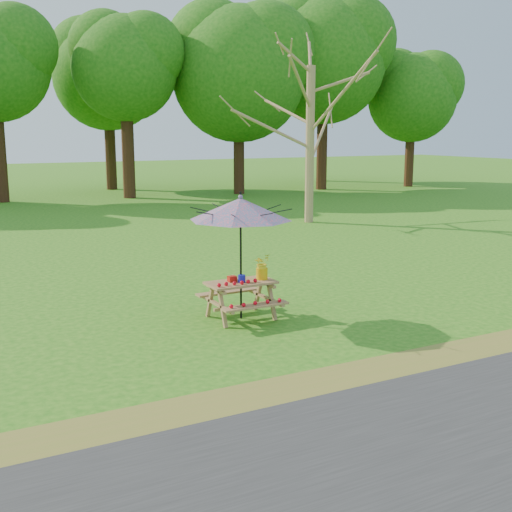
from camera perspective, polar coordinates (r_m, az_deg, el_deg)
name	(u,v)px	position (r m, az deg, el deg)	size (l,w,h in m)	color
ground	(139,344)	(10.26, -10.35, -7.70)	(120.00, 120.00, 0.00)	#236914
road	(314,507)	(6.11, 5.21, -21.30)	(120.00, 4.00, 0.01)	#2A2B2D
drygrass_strip	(213,412)	(7.81, -3.88, -13.67)	(120.00, 1.20, 0.01)	olive
picnic_table	(241,301)	(11.34, -1.34, -3.98)	(1.20, 1.32, 0.67)	#8F6440
patio_umbrella	(241,209)	(11.03, -1.38, 4.19)	(2.05, 2.05, 2.25)	black
produce_bins	(236,279)	(11.25, -1.77, -2.01)	(0.26, 0.38, 0.13)	#B3170E
tomatoes_row	(238,283)	(11.02, -1.63, -2.38)	(0.77, 0.13, 0.07)	red
flower_bucket	(262,266)	(11.37, 0.53, -0.89)	(0.35, 0.33, 0.45)	#E2AB0B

